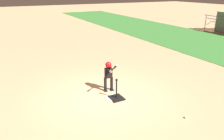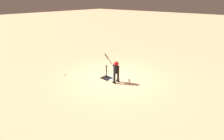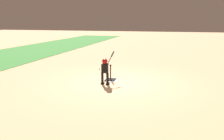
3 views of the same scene
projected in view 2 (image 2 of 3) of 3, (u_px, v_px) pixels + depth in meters
ground_plane at (115, 77)px, 9.01m from camera, size 90.00×90.00×0.00m
home_plate at (109, 78)px, 8.93m from camera, size 0.46×0.46×0.02m
batting_tee at (106, 77)px, 8.90m from camera, size 0.49×0.44×0.70m
batter_child at (116, 69)px, 8.25m from camera, size 0.99×0.36×1.27m
baseball at (65, 75)px, 9.27m from camera, size 0.07×0.07×0.07m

